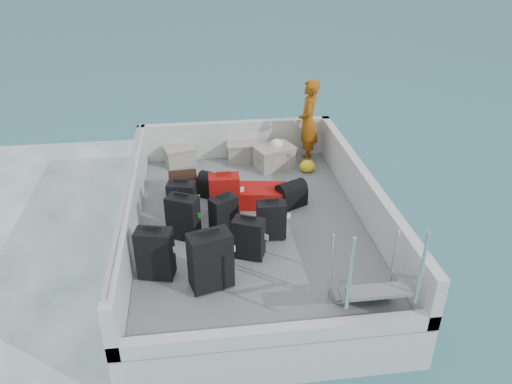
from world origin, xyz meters
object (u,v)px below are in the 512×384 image
(suitcase_4, at_px, (224,215))
(suitcase_6, at_px, (249,239))
(crate_0, at_px, (180,156))
(suitcase_5, at_px, (224,195))
(crate_1, at_px, (243,152))
(passenger, at_px, (308,122))
(suitcase_8, at_px, (262,196))
(suitcase_0, at_px, (155,254))
(suitcase_1, at_px, (183,217))
(crate_3, at_px, (274,158))
(suitcase_2, at_px, (182,201))
(suitcase_7, at_px, (271,221))
(suitcase_3, at_px, (211,261))
(crate_2, at_px, (277,158))

(suitcase_4, height_order, suitcase_6, suitcase_6)
(suitcase_4, relative_size, crate_0, 1.10)
(suitcase_5, height_order, crate_1, suitcase_5)
(suitcase_5, distance_m, crate_1, 1.92)
(suitcase_6, height_order, passenger, passenger)
(suitcase_8, bearing_deg, suitcase_4, 146.01)
(suitcase_0, xyz_separation_m, crate_1, (1.46, 3.32, -0.18))
(suitcase_1, height_order, crate_3, suitcase_1)
(suitcase_2, relative_size, crate_0, 1.16)
(suitcase_7, distance_m, crate_1, 2.64)
(suitcase_8, bearing_deg, suitcase_3, 163.61)
(suitcase_1, xyz_separation_m, suitcase_5, (0.63, 0.60, -0.01))
(suitcase_4, bearing_deg, crate_1, 46.52)
(suitcase_3, xyz_separation_m, suitcase_6, (0.53, 0.57, -0.10))
(crate_2, bearing_deg, suitcase_2, -136.77)
(suitcase_5, height_order, suitcase_6, suitcase_5)
(suitcase_1, relative_size, suitcase_3, 0.84)
(suitcase_1, xyz_separation_m, suitcase_2, (-0.02, 0.53, -0.03))
(suitcase_0, distance_m, suitcase_6, 1.24)
(suitcase_1, xyz_separation_m, suitcase_3, (0.33, -1.15, 0.06))
(suitcase_4, xyz_separation_m, crate_0, (-0.64, 2.39, -0.13))
(crate_1, distance_m, passenger, 1.34)
(suitcase_6, distance_m, crate_2, 2.86)
(suitcase_8, bearing_deg, suitcase_5, 115.89)
(suitcase_0, xyz_separation_m, suitcase_4, (0.92, 0.93, -0.06))
(suitcase_3, height_order, suitcase_7, suitcase_3)
(suitcase_4, bearing_deg, suitcase_5, 53.55)
(suitcase_1, distance_m, crate_2, 2.74)
(suitcase_3, bearing_deg, suitcase_6, 30.49)
(suitcase_2, relative_size, suitcase_8, 0.81)
(suitcase_7, bearing_deg, suitcase_3, -130.63)
(suitcase_4, height_order, crate_2, suitcase_4)
(crate_0, bearing_deg, crate_1, 0.00)
(suitcase_1, xyz_separation_m, suitcase_6, (0.86, -0.59, -0.04))
(suitcase_8, bearing_deg, suitcase_6, 173.16)
(suitcase_5, bearing_deg, crate_0, 111.91)
(suitcase_2, height_order, passenger, passenger)
(crate_0, height_order, crate_2, crate_2)
(suitcase_2, relative_size, crate_1, 1.07)
(crate_0, bearing_deg, suitcase_8, -51.94)
(suitcase_5, bearing_deg, crate_2, 56.70)
(suitcase_3, distance_m, crate_3, 3.50)
(crate_1, height_order, crate_2, crate_1)
(suitcase_1, distance_m, suitcase_6, 1.04)
(suitcase_2, distance_m, suitcase_4, 0.75)
(crate_0, bearing_deg, suitcase_4, -75.10)
(suitcase_0, height_order, suitcase_3, suitcase_3)
(suitcase_7, xyz_separation_m, passenger, (1.07, 2.48, 0.49))
(suitcase_6, bearing_deg, crate_1, 109.08)
(suitcase_1, relative_size, crate_0, 1.27)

